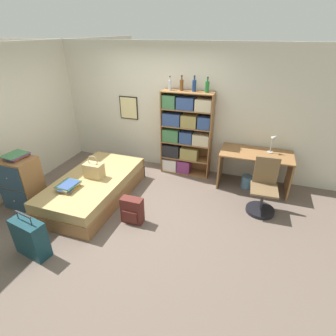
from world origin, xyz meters
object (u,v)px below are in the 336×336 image
object	(u,v)px
suitcase	(30,238)
desk_chair	(262,195)
bottle_blue	(207,87)
desk	(255,163)
bottle_clear	(194,85)
book_stack_on_bed	(68,186)
bottle_green	(170,85)
bed	(94,187)
dresser	(22,183)
waste_bin	(246,182)
desk_lamp	(274,140)
bottle_brown	(182,85)
handbag	(94,170)
bookcase	(184,134)
backpack	(132,211)
magazine_pile_on_dresser	(16,156)

from	to	relation	value
suitcase	desk_chair	xyz separation A→B (m)	(2.95, 2.06, 0.02)
bottle_blue	desk	bearing A→B (deg)	-9.88
bottle_clear	desk	bearing A→B (deg)	-8.44
book_stack_on_bed	bottle_green	distance (m)	2.62
book_stack_on_bed	bed	bearing A→B (deg)	70.75
dresser	desk_chair	size ratio (longest dim) A/B	0.97
bed	waste_bin	world-z (taller)	bed
book_stack_on_bed	suitcase	bearing A→B (deg)	-82.94
bottle_green	desk_lamp	xyz separation A→B (m)	(2.02, -0.07, -0.85)
bottle_green	bottle_brown	xyz separation A→B (m)	(0.22, 0.03, 0.01)
desk_lamp	handbag	bearing A→B (deg)	-154.86
desk_lamp	waste_bin	world-z (taller)	desk_lamp
suitcase	desk_lamp	size ratio (longest dim) A/B	1.80
handbag	dresser	world-z (taller)	dresser
bottle_blue	waste_bin	size ratio (longest dim) A/B	1.10
bookcase	backpack	bearing A→B (deg)	-99.36
suitcase	backpack	bearing A→B (deg)	46.96
bookcase	desk_chair	size ratio (longest dim) A/B	1.85
bed	bottle_blue	distance (m)	2.78
backpack	waste_bin	xyz separation A→B (m)	(1.67, 1.67, -0.09)
bottle_green	desk	size ratio (longest dim) A/B	0.20
bottle_green	bookcase	bearing A→B (deg)	0.17
desk_lamp	desk_chair	bearing A→B (deg)	-94.86
bottle_brown	bottle_blue	world-z (taller)	bottle_brown
bottle_brown	waste_bin	xyz separation A→B (m)	(1.45, -0.26, -1.72)
bottle_green	bottle_blue	world-z (taller)	bottle_blue
bed	bottle_green	size ratio (longest dim) A/B	7.92
bottle_brown	desk	size ratio (longest dim) A/B	0.22
book_stack_on_bed	desk	distance (m)	3.39
bookcase	waste_bin	xyz separation A→B (m)	(1.35, -0.23, -0.76)
book_stack_on_bed	bottle_brown	world-z (taller)	bottle_brown
book_stack_on_bed	bottle_clear	bearing A→B (deg)	51.11
desk	desk_lamp	size ratio (longest dim) A/B	3.45
bookcase	waste_bin	size ratio (longest dim) A/B	6.92
desk	backpack	size ratio (longest dim) A/B	3.01
suitcase	magazine_pile_on_dresser	xyz separation A→B (m)	(-0.96, 0.92, 0.67)
bottle_brown	waste_bin	world-z (taller)	bottle_brown
desk_chair	waste_bin	world-z (taller)	desk_chair
bed	suitcase	distance (m)	1.49
bottle_blue	waste_bin	bearing A→B (deg)	-14.67
bottle_brown	bed	bearing A→B (deg)	-128.08
waste_bin	magazine_pile_on_dresser	bearing A→B (deg)	-153.37
book_stack_on_bed	backpack	size ratio (longest dim) A/B	0.91
bookcase	desk	distance (m)	1.50
handbag	bottle_brown	size ratio (longest dim) A/B	1.50
handbag	book_stack_on_bed	size ratio (longest dim) A/B	1.07
dresser	bottle_brown	distance (m)	3.35
bottle_green	bed	bearing A→B (deg)	-123.06
desk	backpack	distance (m)	2.49
dresser	backpack	distance (m)	1.99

